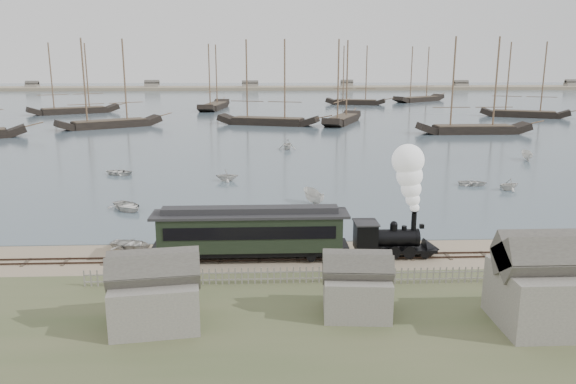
{
  "coord_description": "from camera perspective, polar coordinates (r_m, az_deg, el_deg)",
  "views": [
    {
      "loc": [
        -3.62,
        -43.67,
        15.26
      ],
      "look_at": [
        -1.4,
        5.97,
        3.5
      ],
      "focal_mm": 35.0,
      "sensor_mm": 36.0,
      "label": 1
    }
  ],
  "objects": [
    {
      "name": "schooner_8",
      "position": [
        196.98,
        6.92,
        11.71
      ],
      "size": [
        20.85,
        10.07,
        20.0
      ],
      "primitive_type": null,
      "rotation": [
        0.0,
        0.0,
        -0.28
      ],
      "color": "black",
      "rests_on": "harbor_water"
    },
    {
      "name": "rowboat_4",
      "position": [
        71.79,
        21.52,
        0.74
      ],
      "size": [
        3.12,
        3.37,
        1.46
      ],
      "primitive_type": "imported",
      "rotation": [
        0.0,
        0.0,
        5.03
      ],
      "color": "silver",
      "rests_on": "harbor_water"
    },
    {
      "name": "beached_dinghy",
      "position": [
        48.39,
        -15.62,
        -5.12
      ],
      "size": [
        3.52,
        4.16,
        0.73
      ],
      "primitive_type": "imported",
      "rotation": [
        0.0,
        0.0,
        1.25
      ],
      "color": "silver",
      "rests_on": "ground"
    },
    {
      "name": "shed_right",
      "position": [
        37.27,
        24.79,
        -12.16
      ],
      "size": [
        6.0,
        5.0,
        5.1
      ],
      "primitive_type": null,
      "color": "slate",
      "rests_on": "ground"
    },
    {
      "name": "rowboat_7",
      "position": [
        97.4,
        -0.05,
        4.87
      ],
      "size": [
        3.91,
        3.54,
        1.8
      ],
      "primitive_type": "imported",
      "rotation": [
        0.0,
        0.0,
        6.1
      ],
      "color": "silver",
      "rests_on": "harbor_water"
    },
    {
      "name": "picket_fence_east",
      "position": [
        42.44,
        20.2,
        -8.62
      ],
      "size": [
        15.0,
        0.1,
        1.2
      ],
      "primitive_type": null,
      "color": "slate",
      "rests_on": "ground"
    },
    {
      "name": "rowboat_6",
      "position": [
        79.29,
        -16.9,
        1.97
      ],
      "size": [
        3.83,
        4.51,
        0.79
      ],
      "primitive_type": "imported",
      "rotation": [
        0.0,
        0.0,
        4.38
      ],
      "color": "silver",
      "rests_on": "harbor_water"
    },
    {
      "name": "rowboat_0",
      "position": [
        60.35,
        -16.0,
        -1.36
      ],
      "size": [
        5.26,
        5.14,
        0.89
      ],
      "primitive_type": "imported",
      "rotation": [
        0.0,
        0.0,
        0.71
      ],
      "color": "silver",
      "rests_on": "harbor_water"
    },
    {
      "name": "ground",
      "position": [
        46.4,
        2.07,
        -5.89
      ],
      "size": [
        600.0,
        600.0,
        0.0
      ],
      "primitive_type": "plane",
      "color": "tan",
      "rests_on": "ground"
    },
    {
      "name": "rowboat_2",
      "position": [
        60.16,
        2.59,
        -0.55
      ],
      "size": [
        4.41,
        2.6,
        1.6
      ],
      "primitive_type": "imported",
      "rotation": [
        0.0,
        0.0,
        3.41
      ],
      "color": "silver",
      "rests_on": "harbor_water"
    },
    {
      "name": "schooner_5",
      "position": [
        165.39,
        23.15,
        10.47
      ],
      "size": [
        22.77,
        14.03,
        20.0
      ],
      "primitive_type": null,
      "rotation": [
        0.0,
        0.0,
        -0.42
      ],
      "color": "black",
      "rests_on": "harbor_water"
    },
    {
      "name": "far_spit",
      "position": [
        294.09,
        -1.88,
        10.33
      ],
      "size": [
        500.0,
        20.0,
        1.8
      ],
      "primitive_type": "cube",
      "color": "tan",
      "rests_on": "ground"
    },
    {
      "name": "rowboat_1",
      "position": [
        72.25,
        -6.22,
        1.7
      ],
      "size": [
        2.5,
        2.89,
        1.51
      ],
      "primitive_type": "imported",
      "rotation": [
        0.0,
        0.0,
        1.56
      ],
      "color": "silver",
      "rests_on": "harbor_water"
    },
    {
      "name": "schooner_7",
      "position": [
        179.43,
        -7.59,
        11.54
      ],
      "size": [
        9.23,
        25.55,
        20.0
      ],
      "primitive_type": null,
      "rotation": [
        0.0,
        0.0,
        1.43
      ],
      "color": "black",
      "rests_on": "harbor_water"
    },
    {
      "name": "rowboat_5",
      "position": [
        94.51,
        23.09,
        3.43
      ],
      "size": [
        3.94,
        2.23,
        1.43
      ],
      "primitive_type": "imported",
      "rotation": [
        0.0,
        0.0,
        2.9
      ],
      "color": "silver",
      "rests_on": "harbor_water"
    },
    {
      "name": "schooner_6",
      "position": [
        174.39,
        -21.16,
        10.73
      ],
      "size": [
        24.85,
        16.99,
        20.0
      ],
      "primitive_type": null,
      "rotation": [
        0.0,
        0.0,
        0.49
      ],
      "color": "black",
      "rests_on": "harbor_water"
    },
    {
      "name": "rowboat_3",
      "position": [
        73.0,
        18.26,
        0.9
      ],
      "size": [
        2.97,
        3.8,
        0.72
      ],
      "primitive_type": "imported",
      "rotation": [
        0.0,
        0.0,
        1.42
      ],
      "color": "silver",
      "rests_on": "harbor_water"
    },
    {
      "name": "harbor_water",
      "position": [
        214.25,
        -1.6,
        9.23
      ],
      "size": [
        600.0,
        336.0,
        0.06
      ],
      "primitive_type": "cube",
      "color": "#445561",
      "rests_on": "ground"
    },
    {
      "name": "schooner_2",
      "position": [
        134.27,
        -2.1,
        11.08
      ],
      "size": [
        24.85,
        12.67,
        20.0
      ],
      "primitive_type": null,
      "rotation": [
        0.0,
        0.0,
        -0.31
      ],
      "color": "black",
      "rests_on": "harbor_water"
    },
    {
      "name": "schooner_9",
      "position": [
        216.02,
        13.3,
        11.59
      ],
      "size": [
        23.05,
        19.07,
        20.0
      ],
      "primitive_type": null,
      "rotation": [
        0.0,
        0.0,
        0.64
      ],
      "color": "black",
      "rests_on": "harbor_water"
    },
    {
      "name": "picket_fence_west",
      "position": [
        39.83,
        -6.6,
        -9.31
      ],
      "size": [
        19.0,
        0.1,
        1.2
      ],
      "primitive_type": null,
      "color": "slate",
      "rests_on": "ground"
    },
    {
      "name": "shed_mid",
      "position": [
        35.6,
        6.93,
        -12.17
      ],
      "size": [
        4.0,
        3.5,
        3.6
      ],
      "primitive_type": null,
      "color": "slate",
      "rests_on": "ground"
    },
    {
      "name": "locomotive",
      "position": [
        44.56,
        11.89,
        -1.63
      ],
      "size": [
        6.91,
        2.58,
        8.62
      ],
      "color": "black",
      "rests_on": "ground"
    },
    {
      "name": "shed_left",
      "position": [
        34.85,
        -13.19,
        -13.03
      ],
      "size": [
        5.0,
        4.0,
        4.1
      ],
      "primitive_type": null,
      "color": "slate",
      "rests_on": "ground"
    },
    {
      "name": "schooner_1",
      "position": [
        134.99,
        -17.92,
        10.48
      ],
      "size": [
        22.94,
        16.84,
        20.0
      ],
      "primitive_type": null,
      "rotation": [
        0.0,
        0.0,
        0.54
      ],
      "color": "black",
      "rests_on": "harbor_water"
    },
    {
      "name": "schooner_3",
      "position": [
        138.11,
        5.62,
        11.09
      ],
      "size": [
        13.08,
        22.3,
        20.0
      ],
      "primitive_type": null,
      "rotation": [
        0.0,
        0.0,
        1.18
      ],
      "color": "black",
      "rests_on": "harbor_water"
    },
    {
      "name": "schooner_4",
      "position": [
        124.3,
        18.62,
        10.23
      ],
      "size": [
        23.59,
        5.62,
        20.0
      ],
      "primitive_type": null,
      "rotation": [
        0.0,
        0.0,
        0.01
      ],
      "color": "black",
      "rests_on": "harbor_water"
    },
    {
      "name": "passenger_coach",
      "position": [
        43.65,
        -3.83,
        -3.97
      ],
      "size": [
        15.13,
        2.92,
        3.67
      ],
      "color": "black",
      "rests_on": "ground"
    },
    {
      "name": "rail_track",
      "position": [
        44.51,
        2.28,
        -6.69
      ],
      "size": [
        120.0,
        1.8,
        0.16
      ],
      "color": "#33241C",
      "rests_on": "ground"
    }
  ]
}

